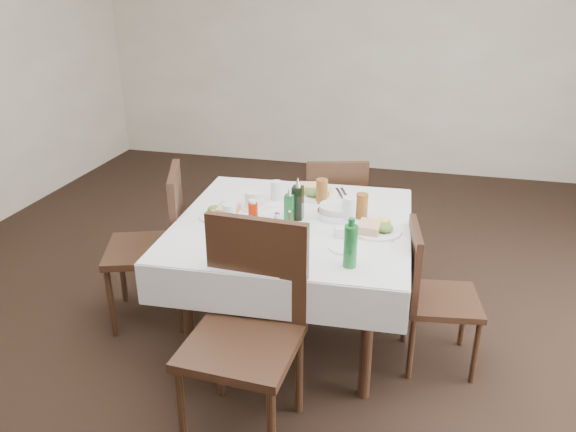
% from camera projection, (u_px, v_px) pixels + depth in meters
% --- Properties ---
extents(ground_plane, '(7.00, 7.00, 0.00)m').
position_uv_depth(ground_plane, '(294.00, 345.00, 3.36)').
color(ground_plane, black).
extents(room_shell, '(6.04, 7.04, 2.80)m').
position_uv_depth(room_shell, '(296.00, 50.00, 2.68)').
color(room_shell, '#B9AF99').
rests_on(room_shell, ground).
extents(dining_table, '(1.37, 1.37, 0.76)m').
position_uv_depth(dining_table, '(293.00, 234.00, 3.20)').
color(dining_table, black).
rests_on(dining_table, ground).
extents(chair_north, '(0.52, 0.52, 0.89)m').
position_uv_depth(chair_north, '(334.00, 209.00, 4.00)').
color(chair_north, black).
rests_on(chair_north, ground).
extents(chair_south, '(0.52, 0.52, 1.04)m').
position_uv_depth(chair_south, '(249.00, 317.00, 2.58)').
color(chair_south, black).
rests_on(chair_south, ground).
extents(chair_east, '(0.44, 0.44, 0.83)m').
position_uv_depth(chair_east, '(429.00, 288.00, 3.05)').
color(chair_east, black).
rests_on(chair_east, ground).
extents(chair_west, '(0.60, 0.60, 0.98)m').
position_uv_depth(chair_west, '(160.00, 237.00, 3.45)').
color(chair_west, black).
rests_on(chair_west, ground).
extents(meal_north, '(0.28, 0.28, 0.06)m').
position_uv_depth(meal_north, '(315.00, 192.00, 3.52)').
color(meal_north, white).
rests_on(meal_north, dining_table).
extents(meal_south, '(0.23, 0.23, 0.05)m').
position_uv_depth(meal_south, '(264.00, 249.00, 2.80)').
color(meal_south, white).
rests_on(meal_south, dining_table).
extents(meal_east, '(0.27, 0.27, 0.06)m').
position_uv_depth(meal_east, '(376.00, 228.00, 3.02)').
color(meal_east, white).
rests_on(meal_east, dining_table).
extents(meal_west, '(0.26, 0.26, 0.06)m').
position_uv_depth(meal_west, '(222.00, 213.00, 3.22)').
color(meal_west, white).
rests_on(meal_west, dining_table).
extents(side_plate_a, '(0.18, 0.18, 0.01)m').
position_uv_depth(side_plate_a, '(270.00, 202.00, 3.42)').
color(side_plate_a, white).
rests_on(side_plate_a, dining_table).
extents(side_plate_b, '(0.15, 0.15, 0.01)m').
position_uv_depth(side_plate_b, '(344.00, 248.00, 2.84)').
color(side_plate_b, white).
rests_on(side_plate_b, dining_table).
extents(water_n, '(0.07, 0.07, 0.13)m').
position_uv_depth(water_n, '(276.00, 192.00, 3.41)').
color(water_n, silver).
rests_on(water_n, dining_table).
extents(water_s, '(0.08, 0.08, 0.14)m').
position_uv_depth(water_s, '(301.00, 237.00, 2.81)').
color(water_s, silver).
rests_on(water_s, dining_table).
extents(water_e, '(0.08, 0.08, 0.14)m').
position_uv_depth(water_e, '(349.00, 209.00, 3.14)').
color(water_e, silver).
rests_on(water_e, dining_table).
extents(water_w, '(0.07, 0.07, 0.14)m').
position_uv_depth(water_w, '(230.00, 216.00, 3.06)').
color(water_w, silver).
rests_on(water_w, dining_table).
extents(iced_tea_a, '(0.07, 0.07, 0.15)m').
position_uv_depth(iced_tea_a, '(322.00, 191.00, 3.39)').
color(iced_tea_a, brown).
rests_on(iced_tea_a, dining_table).
extents(iced_tea_b, '(0.07, 0.07, 0.14)m').
position_uv_depth(iced_tea_b, '(362.00, 206.00, 3.19)').
color(iced_tea_b, brown).
rests_on(iced_tea_b, dining_table).
extents(bread_basket, '(0.22, 0.22, 0.07)m').
position_uv_depth(bread_basket, '(336.00, 211.00, 3.21)').
color(bread_basket, silver).
rests_on(bread_basket, dining_table).
extents(oil_cruet_dark, '(0.06, 0.06, 0.25)m').
position_uv_depth(oil_cruet_dark, '(298.00, 201.00, 3.15)').
color(oil_cruet_dark, black).
rests_on(oil_cruet_dark, dining_table).
extents(oil_cruet_green, '(0.05, 0.05, 0.21)m').
position_uv_depth(oil_cruet_green, '(289.00, 207.00, 3.12)').
color(oil_cruet_green, '#19662A').
rests_on(oil_cruet_green, dining_table).
extents(ketchup_bottle, '(0.05, 0.05, 0.12)m').
position_uv_depth(ketchup_bottle, '(253.00, 210.00, 3.17)').
color(ketchup_bottle, '#AF2000').
rests_on(ketchup_bottle, dining_table).
extents(salt_shaker, '(0.03, 0.03, 0.07)m').
position_uv_depth(salt_shaker, '(277.00, 219.00, 3.11)').
color(salt_shaker, white).
rests_on(salt_shaker, dining_table).
extents(pepper_shaker, '(0.04, 0.04, 0.08)m').
position_uv_depth(pepper_shaker, '(290.00, 216.00, 3.13)').
color(pepper_shaker, '#3E2D22').
rests_on(pepper_shaker, dining_table).
extents(coffee_mug, '(0.14, 0.14, 0.10)m').
position_uv_depth(coffee_mug, '(253.00, 201.00, 3.32)').
color(coffee_mug, white).
rests_on(coffee_mug, dining_table).
extents(sunglasses, '(0.12, 0.11, 0.03)m').
position_uv_depth(sunglasses, '(265.00, 226.00, 3.07)').
color(sunglasses, black).
rests_on(sunglasses, dining_table).
extents(green_bottle, '(0.06, 0.06, 0.25)m').
position_uv_depth(green_bottle, '(350.00, 245.00, 2.63)').
color(green_bottle, '#19662A').
rests_on(green_bottle, dining_table).
extents(sugar_caddy, '(0.12, 0.09, 0.05)m').
position_uv_depth(sugar_caddy, '(345.00, 231.00, 2.97)').
color(sugar_caddy, white).
rests_on(sugar_caddy, dining_table).
extents(cutlery_n, '(0.12, 0.21, 0.01)m').
position_uv_depth(cutlery_n, '(342.00, 194.00, 3.55)').
color(cutlery_n, silver).
rests_on(cutlery_n, dining_table).
extents(cutlery_s, '(0.08, 0.20, 0.01)m').
position_uv_depth(cutlery_s, '(226.00, 251.00, 2.81)').
color(cutlery_s, silver).
rests_on(cutlery_s, dining_table).
extents(cutlery_e, '(0.18, 0.06, 0.01)m').
position_uv_depth(cutlery_e, '(376.00, 239.00, 2.94)').
color(cutlery_e, silver).
rests_on(cutlery_e, dining_table).
extents(cutlery_w, '(0.16, 0.07, 0.01)m').
position_uv_depth(cutlery_w, '(232.00, 205.00, 3.38)').
color(cutlery_w, silver).
rests_on(cutlery_w, dining_table).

